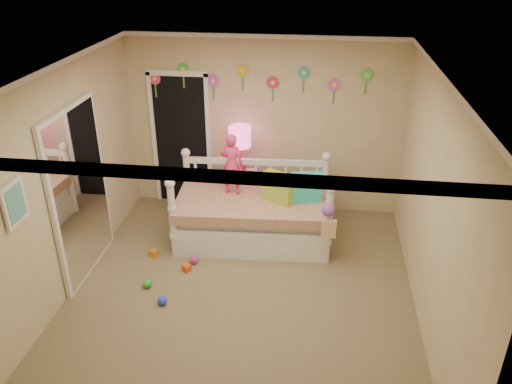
# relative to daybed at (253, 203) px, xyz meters

# --- Properties ---
(floor) EXTENTS (4.00, 4.50, 0.01)m
(floor) POSITION_rel_daybed_xyz_m (0.03, -1.23, -0.56)
(floor) COLOR #7F684C
(floor) RESTS_ON ground
(ceiling) EXTENTS (4.00, 4.50, 0.01)m
(ceiling) POSITION_rel_daybed_xyz_m (0.03, -1.23, 2.04)
(ceiling) COLOR white
(ceiling) RESTS_ON floor
(back_wall) EXTENTS (4.00, 0.01, 2.60)m
(back_wall) POSITION_rel_daybed_xyz_m (0.03, 1.02, 0.74)
(back_wall) COLOR tan
(back_wall) RESTS_ON floor
(left_wall) EXTENTS (0.01, 4.50, 2.60)m
(left_wall) POSITION_rel_daybed_xyz_m (-1.97, -1.23, 0.74)
(left_wall) COLOR tan
(left_wall) RESTS_ON floor
(right_wall) EXTENTS (0.01, 4.50, 2.60)m
(right_wall) POSITION_rel_daybed_xyz_m (2.03, -1.23, 0.74)
(right_wall) COLOR tan
(right_wall) RESTS_ON floor
(crown_molding) EXTENTS (4.00, 4.50, 0.06)m
(crown_molding) POSITION_rel_daybed_xyz_m (0.03, -1.23, 2.01)
(crown_molding) COLOR white
(crown_molding) RESTS_ON ceiling
(daybed) EXTENTS (2.14, 1.24, 1.13)m
(daybed) POSITION_rel_daybed_xyz_m (0.00, 0.00, 0.00)
(daybed) COLOR white
(daybed) RESTS_ON floor
(pillow_turquoise) EXTENTS (0.43, 0.24, 0.40)m
(pillow_turquoise) POSITION_rel_daybed_xyz_m (0.71, 0.01, 0.27)
(pillow_turquoise) COLOR #2AD3B4
(pillow_turquoise) RESTS_ON daybed
(pillow_lime) EXTENTS (0.44, 0.35, 0.40)m
(pillow_lime) POSITION_rel_daybed_xyz_m (0.35, -0.03, 0.26)
(pillow_lime) COLOR #9DBC39
(pillow_lime) RESTS_ON daybed
(child) EXTENTS (0.33, 0.24, 0.85)m
(child) POSITION_rel_daybed_xyz_m (-0.30, 0.13, 0.49)
(child) COLOR #F53775
(child) RESTS_ON daybed
(nightstand) EXTENTS (0.44, 0.35, 0.68)m
(nightstand) POSITION_rel_daybed_xyz_m (-0.28, 0.72, -0.22)
(nightstand) COLOR white
(nightstand) RESTS_ON floor
(table_lamp) EXTENTS (0.32, 0.32, 0.70)m
(table_lamp) POSITION_rel_daybed_xyz_m (-0.28, 0.72, 0.58)
(table_lamp) COLOR #DE1D53
(table_lamp) RESTS_ON nightstand
(closet_doorway) EXTENTS (0.90, 0.04, 2.07)m
(closet_doorway) POSITION_rel_daybed_xyz_m (-1.22, 1.00, 0.47)
(closet_doorway) COLOR black
(closet_doorway) RESTS_ON back_wall
(flower_decals) EXTENTS (3.40, 0.02, 0.50)m
(flower_decals) POSITION_rel_daybed_xyz_m (-0.06, 1.00, 1.38)
(flower_decals) COLOR #B2668C
(flower_decals) RESTS_ON back_wall
(mirror_closet) EXTENTS (0.07, 1.30, 2.10)m
(mirror_closet) POSITION_rel_daybed_xyz_m (-1.93, -0.93, 0.49)
(mirror_closet) COLOR white
(mirror_closet) RESTS_ON left_wall
(wall_picture) EXTENTS (0.05, 0.34, 0.42)m
(wall_picture) POSITION_rel_daybed_xyz_m (-1.94, -2.13, 0.99)
(wall_picture) COLOR white
(wall_picture) RESTS_ON left_wall
(hanging_bag) EXTENTS (0.20, 0.16, 0.36)m
(hanging_bag) POSITION_rel_daybed_xyz_m (0.99, -0.61, 0.12)
(hanging_bag) COLOR beige
(hanging_bag) RESTS_ON daybed
(toy_scatter) EXTENTS (1.10, 1.46, 0.11)m
(toy_scatter) POSITION_rel_daybed_xyz_m (-0.84, -1.03, -0.51)
(toy_scatter) COLOR #996666
(toy_scatter) RESTS_ON floor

